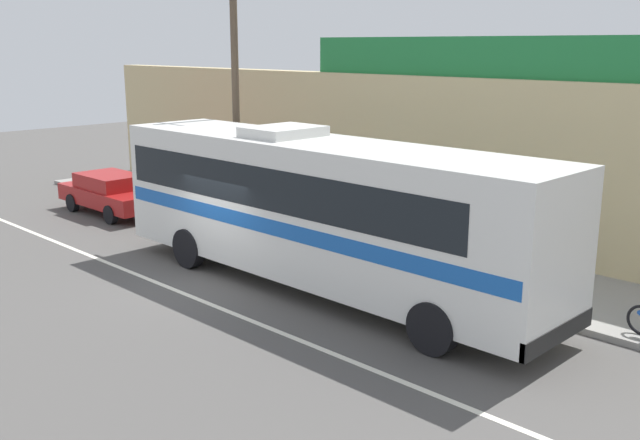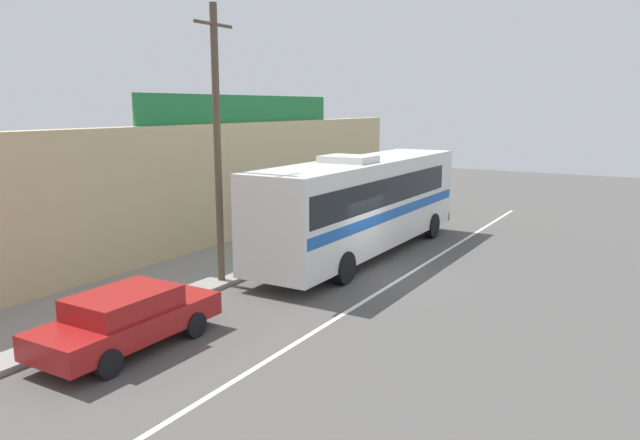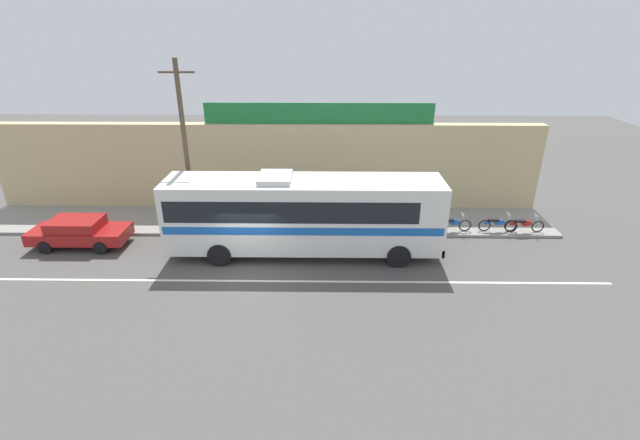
# 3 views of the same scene
# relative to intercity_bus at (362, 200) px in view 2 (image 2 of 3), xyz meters

# --- Properties ---
(ground_plane) EXTENTS (70.00, 70.00, 0.00)m
(ground_plane) POSITION_rel_intercity_bus_xyz_m (-2.23, -1.69, -2.07)
(ground_plane) COLOR #4F4C49
(sidewalk_slab) EXTENTS (30.00, 3.60, 0.14)m
(sidewalk_slab) POSITION_rel_intercity_bus_xyz_m (-2.23, 3.51, -2.00)
(sidewalk_slab) COLOR gray
(sidewalk_slab) RESTS_ON ground_plane
(storefront_facade) EXTENTS (30.00, 0.70, 4.80)m
(storefront_facade) POSITION_rel_intercity_bus_xyz_m (-2.23, 5.66, 0.33)
(storefront_facade) COLOR tan
(storefront_facade) RESTS_ON ground_plane
(storefront_billboard) EXTENTS (12.20, 0.12, 1.10)m
(storefront_billboard) POSITION_rel_intercity_bus_xyz_m (0.67, 5.66, 3.28)
(storefront_billboard) COLOR #1E7538
(storefront_billboard) RESTS_ON storefront_facade
(road_center_stripe) EXTENTS (30.00, 0.14, 0.01)m
(road_center_stripe) POSITION_rel_intercity_bus_xyz_m (-2.23, -2.49, -2.06)
(road_center_stripe) COLOR silver
(road_center_stripe) RESTS_ON ground_plane
(intercity_bus) EXTENTS (12.19, 2.65, 3.78)m
(intercity_bus) POSITION_rel_intercity_bus_xyz_m (0.00, 0.00, 0.00)
(intercity_bus) COLOR silver
(intercity_bus) RESTS_ON ground_plane
(parked_car) EXTENTS (4.45, 1.84, 1.37)m
(parked_car) POSITION_rel_intercity_bus_xyz_m (-10.59, 0.63, -1.33)
(parked_car) COLOR maroon
(parked_car) RESTS_ON ground_plane
(utility_pole) EXTENTS (1.60, 0.22, 8.25)m
(utility_pole) POSITION_rel_intercity_bus_xyz_m (-5.52, 2.11, 2.33)
(utility_pole) COLOR brown
(utility_pole) RESTS_ON sidewalk_slab
(motorcycle_green) EXTENTS (1.86, 0.56, 0.94)m
(motorcycle_green) POSITION_rel_intercity_bus_xyz_m (7.39, 2.18, -1.50)
(motorcycle_green) COLOR black
(motorcycle_green) RESTS_ON sidewalk_slab
(motorcycle_purple) EXTENTS (1.94, 0.56, 0.94)m
(motorcycle_purple) POSITION_rel_intercity_bus_xyz_m (10.93, 2.10, -1.50)
(motorcycle_purple) COLOR black
(motorcycle_purple) RESTS_ON sidewalk_slab
(motorcycle_orange) EXTENTS (1.91, 0.56, 0.94)m
(motorcycle_orange) POSITION_rel_intercity_bus_xyz_m (9.63, 2.20, -1.50)
(motorcycle_orange) COLOR black
(motorcycle_orange) RESTS_ON sidewalk_slab
(pedestrian_by_curb) EXTENTS (0.30, 0.48, 1.64)m
(pedestrian_by_curb) POSITION_rel_intercity_bus_xyz_m (1.23, 3.12, -0.98)
(pedestrian_by_curb) COLOR brown
(pedestrian_by_curb) RESTS_ON sidewalk_slab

